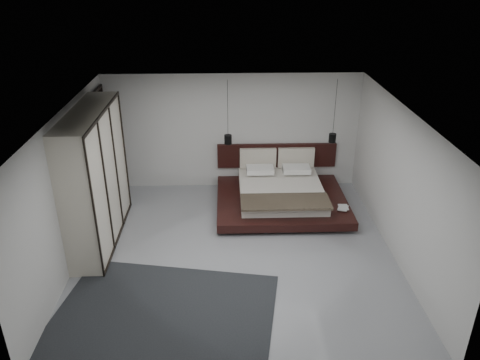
{
  "coord_description": "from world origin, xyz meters",
  "views": [
    {
      "loc": [
        -0.17,
        -7.55,
        5.17
      ],
      "look_at": [
        0.11,
        1.2,
        0.99
      ],
      "focal_mm": 35.0,
      "sensor_mm": 36.0,
      "label": 1
    }
  ],
  "objects_px": {
    "lattice_screen": "(104,146)",
    "rug": "(164,314)",
    "pendant_left": "(228,139)",
    "wardrobe": "(95,178)",
    "pendant_right": "(332,138)",
    "bed": "(281,193)"
  },
  "relations": [
    {
      "from": "pendant_left",
      "to": "wardrobe",
      "type": "bearing_deg",
      "value": -146.4
    },
    {
      "from": "pendant_right",
      "to": "wardrobe",
      "type": "relative_size",
      "value": 0.53
    },
    {
      "from": "lattice_screen",
      "to": "wardrobe",
      "type": "relative_size",
      "value": 0.96
    },
    {
      "from": "lattice_screen",
      "to": "rug",
      "type": "distance_m",
      "value": 4.69
    },
    {
      "from": "pendant_left",
      "to": "wardrobe",
      "type": "distance_m",
      "value": 3.1
    },
    {
      "from": "pendant_right",
      "to": "rug",
      "type": "bearing_deg",
      "value": -130.3
    },
    {
      "from": "bed",
      "to": "rug",
      "type": "relative_size",
      "value": 0.83
    },
    {
      "from": "pendant_right",
      "to": "rug",
      "type": "xyz_separation_m",
      "value": [
        -3.45,
        -4.07,
        -1.45
      ]
    },
    {
      "from": "rug",
      "to": "pendant_left",
      "type": "bearing_deg",
      "value": 75.17
    },
    {
      "from": "wardrobe",
      "to": "rug",
      "type": "distance_m",
      "value": 3.09
    },
    {
      "from": "pendant_right",
      "to": "wardrobe",
      "type": "bearing_deg",
      "value": -160.92
    },
    {
      "from": "bed",
      "to": "pendant_right",
      "type": "bearing_deg",
      "value": 21.43
    },
    {
      "from": "rug",
      "to": "wardrobe",
      "type": "bearing_deg",
      "value": 122.44
    },
    {
      "from": "bed",
      "to": "pendant_left",
      "type": "xyz_separation_m",
      "value": [
        -1.19,
        0.47,
        1.16
      ]
    },
    {
      "from": "lattice_screen",
      "to": "bed",
      "type": "relative_size",
      "value": 0.9
    },
    {
      "from": "pendant_left",
      "to": "lattice_screen",
      "type": "bearing_deg",
      "value": 178.36
    },
    {
      "from": "bed",
      "to": "rug",
      "type": "bearing_deg",
      "value": -122.14
    },
    {
      "from": "pendant_left",
      "to": "pendant_right",
      "type": "bearing_deg",
      "value": 0.0
    },
    {
      "from": "lattice_screen",
      "to": "pendant_left",
      "type": "xyz_separation_m",
      "value": [
        2.83,
        -0.08,
        0.16
      ]
    },
    {
      "from": "lattice_screen",
      "to": "bed",
      "type": "height_order",
      "value": "lattice_screen"
    },
    {
      "from": "lattice_screen",
      "to": "wardrobe",
      "type": "height_order",
      "value": "wardrobe"
    },
    {
      "from": "wardrobe",
      "to": "rug",
      "type": "relative_size",
      "value": 0.78
    }
  ]
}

